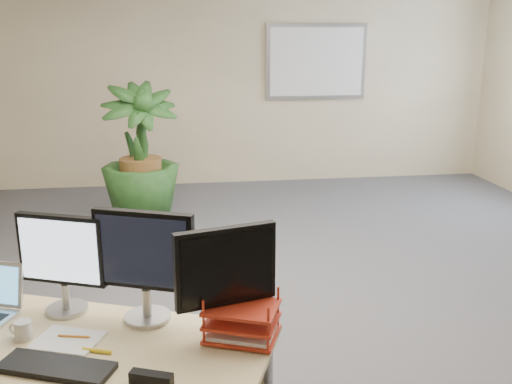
{
  "coord_description": "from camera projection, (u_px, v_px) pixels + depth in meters",
  "views": [
    {
      "loc": [
        -0.59,
        -3.3,
        1.89
      ],
      "look_at": [
        -0.08,
        0.35,
        0.87
      ],
      "focal_mm": 40.0,
      "sensor_mm": 36.0,
      "label": 1
    }
  ],
  "objects": [
    {
      "name": "floor",
      "position": [
        276.0,
        333.0,
        3.73
      ],
      "size": [
        8.0,
        8.0,
        0.0
      ],
      "primitive_type": "plane",
      "color": "#424247",
      "rests_on": "ground"
    },
    {
      "name": "back_wall",
      "position": [
        222.0,
        79.0,
        7.19
      ],
      "size": [
        7.0,
        0.04,
        2.7
      ],
      "primitive_type": "cube",
      "color": "#C4B08A",
      "rests_on": "floor"
    },
    {
      "name": "whiteboard",
      "position": [
        316.0,
        62.0,
        7.26
      ],
      "size": [
        1.3,
        0.04,
        0.95
      ],
      "color": "#A3A2A7",
      "rests_on": "back_wall"
    },
    {
      "name": "desk",
      "position": [
        89.0,
        357.0,
        2.54
      ],
      "size": [
        1.78,
        1.25,
        0.63
      ],
      "color": "tan",
      "rests_on": "floor"
    },
    {
      "name": "floor_plant",
      "position": [
        140.0,
        158.0,
        5.43
      ],
      "size": [
        1.01,
        1.01,
        1.5
      ],
      "primitive_type": "imported",
      "rotation": [
        0.0,
        0.0,
        0.24
      ],
      "color": "#173C15",
      "rests_on": "floor"
    },
    {
      "name": "monitor_left",
      "position": [
        62.0,
        257.0,
        2.61
      ],
      "size": [
        0.41,
        0.19,
        0.47
      ],
      "color": "#A4A4A8",
      "rests_on": "desk"
    },
    {
      "name": "monitor_right",
      "position": [
        144.0,
        259.0,
        2.53
      ],
      "size": [
        0.45,
        0.21,
        0.52
      ],
      "color": "#A4A4A8",
      "rests_on": "desk"
    },
    {
      "name": "monitor_dark",
      "position": [
        226.0,
        275.0,
        2.39
      ],
      "size": [
        0.44,
        0.2,
        0.49
      ],
      "color": "#A4A4A8",
      "rests_on": "desk"
    },
    {
      "name": "keyboard",
      "position": [
        56.0,
        367.0,
        2.21
      ],
      "size": [
        0.48,
        0.31,
        0.03
      ],
      "primitive_type": "cube",
      "rotation": [
        0.0,
        0.0,
        -0.38
      ],
      "color": "black",
      "rests_on": "desk"
    },
    {
      "name": "coffee_mug",
      "position": [
        23.0,
        330.0,
        2.43
      ],
      "size": [
        0.11,
        0.07,
        0.08
      ],
      "color": "silver",
      "rests_on": "desk"
    },
    {
      "name": "spiral_notebook",
      "position": [
        68.0,
        340.0,
        2.41
      ],
      "size": [
        0.32,
        0.28,
        0.01
      ],
      "primitive_type": "cube",
      "rotation": [
        0.0,
        0.0,
        -0.36
      ],
      "color": "silver",
      "rests_on": "desk"
    },
    {
      "name": "orange_pen",
      "position": [
        74.0,
        336.0,
        2.43
      ],
      "size": [
        0.14,
        0.04,
        0.01
      ],
      "primitive_type": "cylinder",
      "rotation": [
        0.0,
        1.57,
        -0.23
      ],
      "color": "orange",
      "rests_on": "spiral_notebook"
    },
    {
      "name": "yellow_highlighter",
      "position": [
        97.0,
        351.0,
        2.33
      ],
      "size": [
        0.13,
        0.06,
        0.02
      ],
      "primitive_type": "cylinder",
      "rotation": [
        0.0,
        1.57,
        -0.34
      ],
      "color": "yellow",
      "rests_on": "desk"
    },
    {
      "name": "letter_tray",
      "position": [
        242.0,
        324.0,
        2.43
      ],
      "size": [
        0.36,
        0.32,
        0.14
      ],
      "color": "#B02915",
      "rests_on": "desk"
    },
    {
      "name": "stapler",
      "position": [
        151.0,
        379.0,
        2.11
      ],
      "size": [
        0.17,
        0.1,
        0.05
      ],
      "primitive_type": "cube",
      "rotation": [
        0.0,
        0.0,
        -0.38
      ],
      "color": "black",
      "rests_on": "desk"
    }
  ]
}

